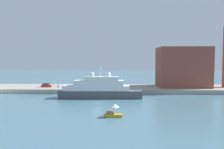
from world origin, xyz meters
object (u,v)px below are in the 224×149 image
large_yacht (99,89)px  person_figure (58,86)px  small_motorboat (113,112)px  parked_car (46,85)px  mooring_bollard (112,88)px  harbor_building (182,67)px

large_yacht → person_figure: size_ratio=17.18×
small_motorboat → person_figure: 42.90m
small_motorboat → parked_car: 48.45m
parked_car → mooring_bollard: size_ratio=4.58×
small_motorboat → mooring_bollard: size_ratio=4.48×
mooring_bollard → parked_car: bearing=166.8°
small_motorboat → parked_car: size_ratio=0.98×
harbor_building → parked_car: bearing=-176.2°
large_yacht → small_motorboat: 24.91m
small_motorboat → harbor_building: 51.86m
large_yacht → small_motorboat: bearing=-78.0°
large_yacht → parked_car: large_yacht is taller
person_figure → mooring_bollard: (20.97, -3.13, -0.27)m
harbor_building → person_figure: bearing=-172.2°
large_yacht → harbor_building: bearing=30.8°
large_yacht → parked_car: (-22.39, 15.52, -0.55)m
parked_car → person_figure: 6.28m
harbor_building → mooring_bollard: 30.70m
large_yacht → person_figure: 21.01m
person_figure → harbor_building: bearing=7.8°
small_motorboat → person_figure: person_figure is taller
harbor_building → mooring_bollard: (-28.11, -9.82, -7.48)m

